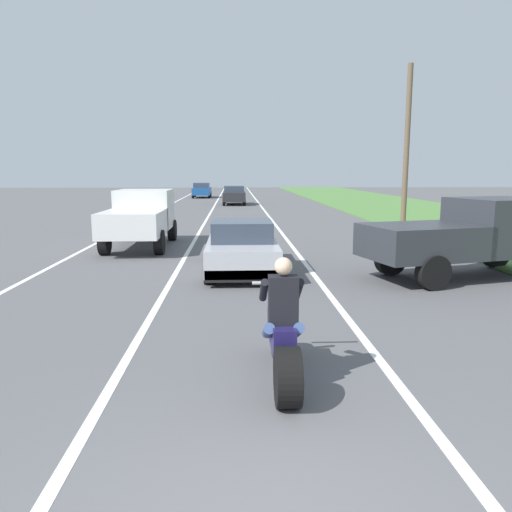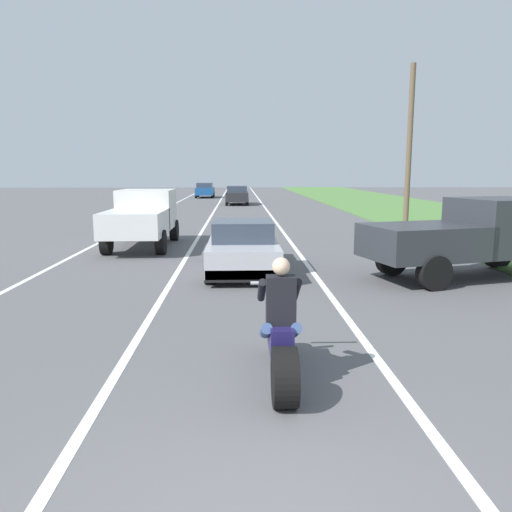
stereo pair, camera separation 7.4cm
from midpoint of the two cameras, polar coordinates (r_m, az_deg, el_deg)
lane_stripe_left_solid at (r=23.79m, az=-14.65°, el=3.00°), size 0.14×120.00×0.01m
lane_stripe_right_solid at (r=23.30m, az=2.92°, el=3.17°), size 0.14×120.00×0.01m
lane_stripe_centre_dashed at (r=23.27m, az=-5.96°, el=3.12°), size 0.14×120.00×0.01m
grass_verge_right at (r=26.19m, az=25.60°, el=3.00°), size 10.00×120.00×0.06m
motorcycle_with_rider at (r=6.26m, az=3.17°, el=-9.46°), size 0.70×2.21×1.62m
sports_car_silver at (r=13.28m, az=-1.36°, el=0.95°), size 1.84×4.30×1.37m
pickup_truck_left_lane_white at (r=17.90m, az=-12.77°, el=4.52°), size 2.02×4.80×1.98m
pickup_truck_right_shoulder_dark_grey at (r=13.43m, az=23.40°, el=2.31°), size 5.14×3.14×1.98m
utility_pole_roadside at (r=23.79m, az=17.23°, el=11.69°), size 0.24×0.24×7.30m
distant_car_far_ahead at (r=40.20m, az=-2.14°, el=7.01°), size 1.80×4.00×1.50m
distant_car_further_ahead at (r=51.14m, az=-5.83°, el=7.54°), size 1.80×4.00×1.50m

